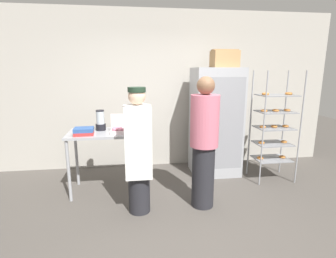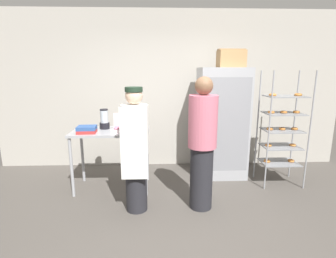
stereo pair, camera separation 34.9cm
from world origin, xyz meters
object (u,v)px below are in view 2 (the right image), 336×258
(binder_stack, at_px, (87,130))
(person_baker, at_px, (135,149))
(blender_pitcher, at_px, (104,120))
(cardboard_storage_box, at_px, (231,59))
(refrigerator, at_px, (222,123))
(donut_box, at_px, (121,129))
(person_customer, at_px, (202,144))
(baking_rack, at_px, (282,129))

(binder_stack, height_order, person_baker, person_baker)
(blender_pitcher, bearing_deg, binder_stack, -126.49)
(person_baker, bearing_deg, cardboard_storage_box, 37.81)
(refrigerator, xyz_separation_m, donut_box, (-1.61, -0.59, 0.04))
(person_customer, bearing_deg, refrigerator, 65.30)
(blender_pitcher, bearing_deg, cardboard_storage_box, 9.29)
(binder_stack, height_order, person_customer, person_customer)
(blender_pitcher, bearing_deg, person_customer, -29.13)
(binder_stack, bearing_deg, person_customer, -17.49)
(baking_rack, xyz_separation_m, binder_stack, (-2.95, -0.24, 0.08))
(person_baker, xyz_separation_m, person_customer, (0.84, 0.04, 0.05))
(donut_box, bearing_deg, person_customer, -26.30)
(cardboard_storage_box, distance_m, person_customer, 1.66)
(blender_pitcher, bearing_deg, refrigerator, 10.74)
(baking_rack, bearing_deg, person_baker, -160.84)
(baking_rack, relative_size, blender_pitcher, 5.88)
(baking_rack, bearing_deg, refrigerator, 155.49)
(person_customer, bearing_deg, person_baker, -177.35)
(baking_rack, relative_size, donut_box, 6.83)
(donut_box, height_order, binder_stack, donut_box)
(blender_pitcher, distance_m, person_customer, 1.58)
(baking_rack, height_order, blender_pitcher, baking_rack)
(blender_pitcher, xyz_separation_m, person_customer, (1.37, -0.77, -0.17))
(refrigerator, height_order, cardboard_storage_box, cardboard_storage_box)
(refrigerator, relative_size, person_baker, 1.15)
(refrigerator, xyz_separation_m, baking_rack, (0.86, -0.39, -0.03))
(refrigerator, relative_size, person_customer, 1.07)
(refrigerator, distance_m, person_baker, 1.79)
(blender_pitcher, height_order, cardboard_storage_box, cardboard_storage_box)
(cardboard_storage_box, xyz_separation_m, person_customer, (-0.61, -1.09, -1.09))
(donut_box, bearing_deg, person_baker, -66.82)
(person_customer, bearing_deg, blender_pitcher, 150.87)
(cardboard_storage_box, relative_size, person_customer, 0.25)
(baking_rack, relative_size, person_baker, 1.12)
(baking_rack, distance_m, cardboard_storage_box, 1.37)
(person_baker, relative_size, person_customer, 0.93)
(person_baker, bearing_deg, binder_stack, 143.76)
(donut_box, xyz_separation_m, blender_pitcher, (-0.28, 0.23, 0.09))
(person_baker, height_order, person_customer, person_customer)
(donut_box, height_order, cardboard_storage_box, cardboard_storage_box)
(refrigerator, bearing_deg, cardboard_storage_box, -19.54)
(donut_box, relative_size, person_customer, 0.15)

